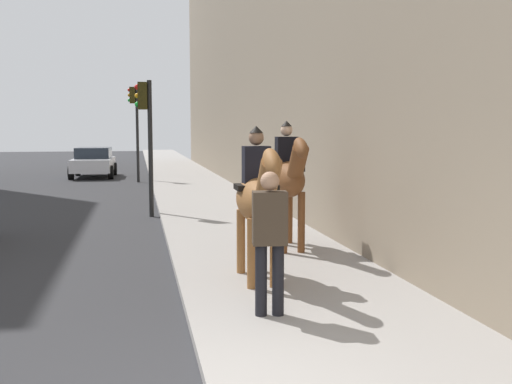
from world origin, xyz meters
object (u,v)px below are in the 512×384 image
object	(u,v)px
car_mid_lane	(94,162)
traffic_light_far_curb	(135,118)
mounted_horse_near	(258,197)
pedestrian_greeting	(270,234)
traffic_light_near_curb	(146,125)
mounted_horse_far	(288,177)

from	to	relation	value
car_mid_lane	traffic_light_far_curb	size ratio (longest dim) A/B	0.97
mounted_horse_near	pedestrian_greeting	size ratio (longest dim) A/B	1.31
mounted_horse_near	car_mid_lane	size ratio (longest dim) A/B	0.55
mounted_horse_near	pedestrian_greeting	xyz separation A→B (m)	(-1.57, 0.18, -0.25)
mounted_horse_near	traffic_light_far_curb	xyz separation A→B (m)	(17.92, 1.74, 1.44)
mounted_horse_near	traffic_light_near_curb	world-z (taller)	traffic_light_near_curb
pedestrian_greeting	mounted_horse_near	bearing A→B (deg)	0.55
car_mid_lane	traffic_light_near_curb	world-z (taller)	traffic_light_near_curb
mounted_horse_far	pedestrian_greeting	size ratio (longest dim) A/B	1.38
mounted_horse_far	traffic_light_far_curb	xyz separation A→B (m)	(15.76, 2.74, 1.34)
traffic_light_near_curb	traffic_light_far_curb	xyz separation A→B (m)	(10.46, 0.31, 0.37)
mounted_horse_near	mounted_horse_far	distance (m)	2.38
traffic_light_far_curb	traffic_light_near_curb	bearing A→B (deg)	-178.28
mounted_horse_near	car_mid_lane	distance (m)	21.48
mounted_horse_far	traffic_light_near_curb	bearing A→B (deg)	-154.47
mounted_horse_near	car_mid_lane	world-z (taller)	mounted_horse_near
car_mid_lane	mounted_horse_far	bearing A→B (deg)	15.77
pedestrian_greeting	traffic_light_far_curb	world-z (taller)	traffic_light_far_curb
car_mid_lane	traffic_light_near_curb	size ratio (longest dim) A/B	1.13
mounted_horse_near	traffic_light_far_curb	distance (m)	18.06
pedestrian_greeting	car_mid_lane	bearing A→B (deg)	16.20
mounted_horse_far	traffic_light_near_curb	distance (m)	5.91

